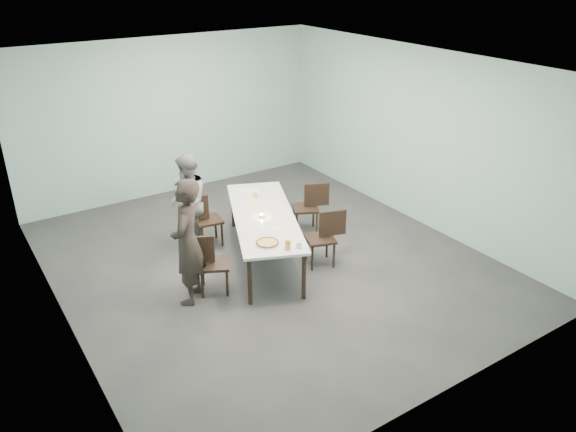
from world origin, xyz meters
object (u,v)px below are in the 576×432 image
diner_far (188,201)px  table (264,218)px  chair_near_left (208,260)px  diner_near (187,242)px  chair_far_left (203,217)px  side_plate (277,229)px  chair_far_right (310,204)px  amber_tumbler (255,195)px  tealight (262,216)px  pizza (267,243)px  chair_near_right (325,234)px  water_tumbler (299,245)px  beer_glass (288,245)px

diner_far → table: bearing=61.1°
chair_near_left → diner_near: bearing=-144.4°
chair_far_left → side_plate: size_ratio=4.83×
chair_far_right → amber_tumbler: bearing=10.8°
chair_far_right → diner_far: diner_far is taller
chair_near_left → diner_far: diner_far is taller
chair_near_left → tealight: chair_near_left is taller
chair_far_right → tealight: (-1.22, -0.45, 0.27)m
chair_far_right → pizza: 2.03m
diner_near → amber_tumbler: (1.66, 1.08, -0.10)m
chair_near_right → tealight: size_ratio=15.54×
diner_far → water_tumbler: (0.61, -2.23, 0.03)m
chair_far_left → water_tumbler: (0.44, -2.08, 0.29)m
chair_near_right → amber_tumbler: size_ratio=10.88×
table → amber_tumbler: bearing=70.3°
side_plate → beer_glass: size_ratio=1.20×
table → water_tumbler: bearing=-97.1°
water_tumbler → beer_glass: bearing=167.5°
chair_near_left → chair_near_right: size_ratio=1.00×
chair_near_left → tealight: (1.07, 0.33, 0.27)m
chair_far_left → diner_far: 0.35m
amber_tumbler → chair_near_right: bearing=-70.2°
table → diner_near: 1.50m
chair_near_right → tealight: chair_near_right is taller
chair_near_left → pizza: (0.69, -0.45, 0.27)m
diner_far → amber_tumbler: 1.08m
side_plate → water_tumbler: bearing=-93.8°
table → diner_far: diner_far is taller
table → chair_near_right: chair_near_right is taller
pizza → chair_far_right: bearing=37.7°
diner_far → chair_near_left: bearing=11.2°
diner_far → side_plate: size_ratio=8.51×
pizza → tealight: bearing=64.4°
table → chair_near_left: chair_near_left is taller
chair_near_left → chair_near_right: (1.83, -0.26, 0.00)m
chair_far_left → beer_glass: size_ratio=5.80×
chair_far_left → tealight: bearing=-53.1°
table → chair_far_left: 1.11m
table → chair_far_right: size_ratio=3.16×
water_tumbler → chair_near_right: bearing=31.8°
diner_far → pizza: 1.93m
amber_tumbler → tealight: bearing=-113.3°
diner_far → tealight: (0.69, -1.12, 0.00)m
beer_glass → chair_near_right: bearing=26.1°
chair_near_left → side_plate: 1.07m
diner_near → pizza: bearing=106.5°
chair_far_left → side_plate: (0.49, -1.45, 0.25)m
diner_far → chair_far_left: bearing=75.0°
amber_tumbler → chair_far_right: bearing=-15.3°
chair_near_right → beer_glass: (-0.99, -0.49, 0.32)m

